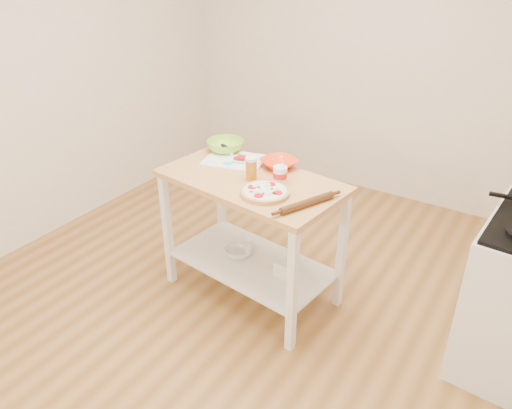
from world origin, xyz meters
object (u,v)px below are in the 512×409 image
object	(u,v)px
pizza	(265,192)
shelf_glass_bowl	(238,252)
knife	(229,149)
green_bowl	(225,146)
rolling_pin	(307,203)
cutting_board	(235,160)
shelf_bin	(285,268)
spatula	(234,163)
prep_island	(251,213)
yogurt_tub	(280,175)
orange_bowl	(279,163)
beer_pint	(251,168)

from	to	relation	value
pizza	shelf_glass_bowl	xyz separation A→B (m)	(-0.31, 0.15, -0.63)
knife	green_bowl	distance (m)	0.04
rolling_pin	cutting_board	bearing A→B (deg)	156.53
rolling_pin	shelf_bin	distance (m)	0.65
spatula	pizza	bearing A→B (deg)	-53.48
prep_island	yogurt_tub	xyz separation A→B (m)	(0.18, 0.05, 0.30)
prep_island	orange_bowl	size ratio (longest dim) A/B	5.37
shelf_glass_bowl	shelf_bin	xyz separation A→B (m)	(0.39, -0.02, 0.02)
orange_bowl	beer_pint	distance (m)	0.26
orange_bowl	yogurt_tub	bearing A→B (deg)	-57.74
cutting_board	shelf_glass_bowl	size ratio (longest dim) A/B	2.37
orange_bowl	shelf_glass_bowl	distance (m)	0.70
beer_pint	shelf_glass_bowl	bearing A→B (deg)	169.73
spatula	yogurt_tub	xyz separation A→B (m)	(0.40, -0.06, 0.04)
pizza	beer_pint	bearing A→B (deg)	144.55
orange_bowl	rolling_pin	bearing A→B (deg)	-42.91
orange_bowl	beer_pint	bearing A→B (deg)	-101.94
pizza	knife	xyz separation A→B (m)	(-0.57, 0.43, 0.00)
beer_pint	shelf_glass_bowl	size ratio (longest dim) A/B	0.76
spatula	green_bowl	distance (m)	0.25
rolling_pin	shelf_bin	xyz separation A→B (m)	(-0.20, 0.13, -0.61)
beer_pint	shelf_bin	size ratio (longest dim) A/B	1.38
beer_pint	rolling_pin	size ratio (longest dim) A/B	0.40
orange_bowl	yogurt_tub	distance (m)	0.23
beer_pint	rolling_pin	world-z (taller)	beer_pint
yogurt_tub	rolling_pin	bearing A→B (deg)	-33.04
green_bowl	pizza	bearing A→B (deg)	-35.24
pizza	rolling_pin	xyz separation A→B (m)	(0.28, 0.00, 0.01)
yogurt_tub	cutting_board	bearing A→B (deg)	163.79
cutting_board	green_bowl	world-z (taller)	green_bowl
pizza	green_bowl	size ratio (longest dim) A/B	1.14
spatula	shelf_glass_bowl	world-z (taller)	spatula
prep_island	knife	size ratio (longest dim) A/B	4.80
orange_bowl	yogurt_tub	xyz separation A→B (m)	(0.12, -0.19, 0.03)
cutting_board	yogurt_tub	xyz separation A→B (m)	(0.43, -0.13, 0.05)
green_bowl	beer_pint	xyz separation A→B (m)	(0.41, -0.29, 0.03)
spatula	orange_bowl	bearing A→B (deg)	4.08
pizza	rolling_pin	world-z (taller)	pizza
shelf_glass_bowl	yogurt_tub	bearing A→B (deg)	6.72
cutting_board	shelf_bin	world-z (taller)	cutting_board
pizza	shelf_bin	size ratio (longest dim) A/B	2.76
shelf_glass_bowl	cutting_board	bearing A→B (deg)	128.77
rolling_pin	shelf_glass_bowl	xyz separation A→B (m)	(-0.59, 0.15, -0.63)
rolling_pin	beer_pint	bearing A→B (deg)	164.54
prep_island	knife	world-z (taller)	knife
pizza	shelf_glass_bowl	distance (m)	0.71
pizza	shelf_bin	xyz separation A→B (m)	(0.08, 0.13, -0.60)
rolling_pin	shelf_glass_bowl	bearing A→B (deg)	165.64
prep_island	beer_pint	world-z (taller)	beer_pint
green_bowl	rolling_pin	size ratio (longest dim) A/B	0.70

